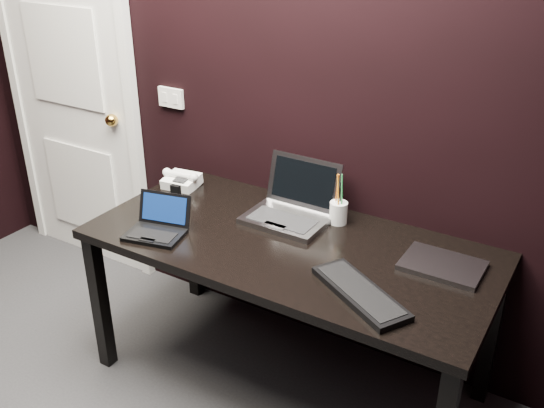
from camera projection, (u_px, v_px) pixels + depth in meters
The scene contains 11 objects.
wall_back at pixel (277, 78), 2.72m from camera, with size 4.00×4.00×0.00m, color black.
door at pixel (71, 92), 3.44m from camera, with size 0.99×0.10×2.14m.
wall_switch at pixel (171, 98), 3.08m from camera, with size 0.15×0.02×0.10m.
desk at pixel (289, 258), 2.55m from camera, with size 1.70×0.80×0.74m.
netbook at pixel (157, 227), 2.57m from camera, with size 0.28×0.26×0.15m.
silver_laptop at pixel (291, 209), 2.69m from camera, with size 0.36×0.32×0.25m.
ext_keyboard at pixel (360, 293), 2.16m from camera, with size 0.44×0.34×0.03m.
closed_laptop at pixel (442, 265), 2.33m from camera, with size 0.30×0.22×0.02m.
desk_phone at pixel (181, 180), 3.00m from camera, with size 0.20×0.17×0.10m.
mobile_phone at pixel (176, 198), 2.81m from camera, with size 0.06×0.05×0.10m.
pen_cup at pixel (338, 212), 2.65m from camera, with size 0.10×0.10×0.23m.
Camera 1 is at (1.38, -0.51, 1.99)m, focal length 40.00 mm.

